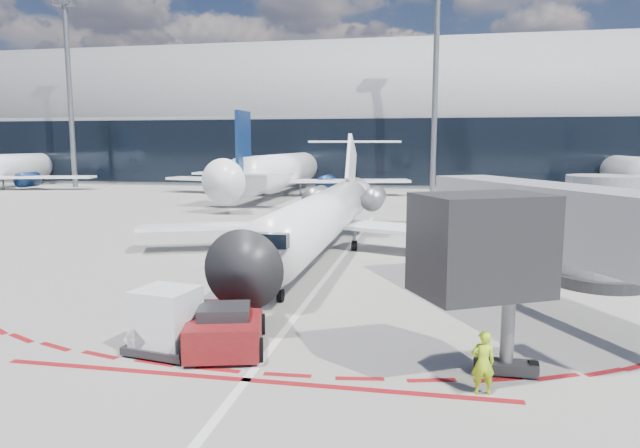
% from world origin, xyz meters
% --- Properties ---
extents(ground, '(260.00, 260.00, 0.00)m').
position_xyz_m(ground, '(0.00, 0.00, 0.00)').
color(ground, slate).
rests_on(ground, ground).
extents(apron_centerline, '(0.25, 40.00, 0.01)m').
position_xyz_m(apron_centerline, '(0.00, 2.00, 0.01)').
color(apron_centerline, silver).
rests_on(apron_centerline, ground).
extents(apron_stop_bar, '(14.00, 0.25, 0.01)m').
position_xyz_m(apron_stop_bar, '(0.00, -11.50, 0.01)').
color(apron_stop_bar, maroon).
rests_on(apron_stop_bar, ground).
extents(terminal_building, '(150.00, 24.15, 24.00)m').
position_xyz_m(terminal_building, '(0.00, 64.97, 8.52)').
color(terminal_building, gray).
rests_on(terminal_building, ground).
extents(jet_bridge, '(10.03, 15.20, 4.90)m').
position_xyz_m(jet_bridge, '(9.79, -3.01, 3.01)').
color(jet_bridge, gray).
rests_on(jet_bridge, ground).
extents(light_mast_west, '(0.70, 0.70, 25.00)m').
position_xyz_m(light_mast_west, '(-45.00, 48.00, 12.50)').
color(light_mast_west, slate).
rests_on(light_mast_west, ground).
extents(light_mast_centre, '(0.70, 0.70, 25.00)m').
position_xyz_m(light_mast_centre, '(5.00, 48.00, 12.50)').
color(light_mast_centre, slate).
rests_on(light_mast_centre, ground).
extents(regional_jet, '(22.20, 27.38, 6.86)m').
position_xyz_m(regional_jet, '(-1.01, 5.84, 2.29)').
color(regional_jet, white).
rests_on(regional_jet, ground).
extents(pushback_tug, '(3.01, 5.51, 1.41)m').
position_xyz_m(pushback_tug, '(-1.35, -9.32, 0.62)').
color(pushback_tug, '#5B0D14').
rests_on(pushback_tug, ground).
extents(ramp_worker, '(0.66, 0.50, 1.62)m').
position_xyz_m(ramp_worker, '(6.01, -11.18, 0.81)').
color(ramp_worker, '#A8D816').
rests_on(ramp_worker, ground).
extents(uld_container, '(2.32, 2.07, 1.93)m').
position_xyz_m(uld_container, '(-2.95, -9.97, 0.96)').
color(uld_container, black).
rests_on(uld_container, ground).
extents(bg_airliner_1, '(35.49, 37.57, 11.48)m').
position_xyz_m(bg_airliner_1, '(-12.75, 41.93, 5.74)').
color(bg_airliner_1, white).
rests_on(bg_airliner_1, ground).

